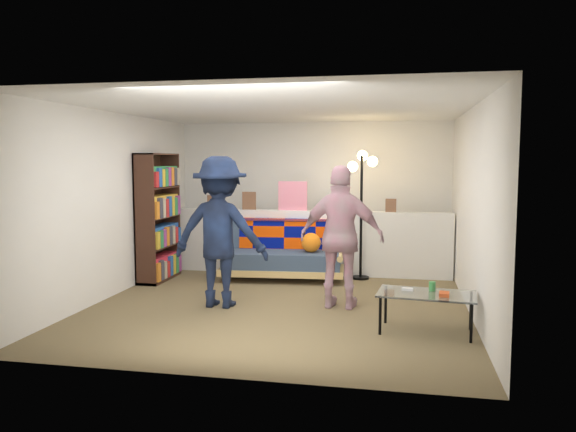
{
  "coord_description": "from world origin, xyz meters",
  "views": [
    {
      "loc": [
        1.42,
        -6.74,
        1.77
      ],
      "look_at": [
        0.0,
        0.4,
        1.05
      ],
      "focal_mm": 35.0,
      "sensor_mm": 36.0,
      "label": 1
    }
  ],
  "objects_px": {
    "floor_lamp": "(362,188)",
    "futon_sofa": "(284,254)",
    "coffee_table": "(427,296)",
    "bookshelf": "(158,221)",
    "person_left": "(220,232)",
    "person_right": "(342,237)"
  },
  "relations": [
    {
      "from": "coffee_table",
      "to": "bookshelf",
      "type": "bearing_deg",
      "value": 153.52
    },
    {
      "from": "bookshelf",
      "to": "coffee_table",
      "type": "height_order",
      "value": "bookshelf"
    },
    {
      "from": "bookshelf",
      "to": "person_left",
      "type": "bearing_deg",
      "value": -42.94
    },
    {
      "from": "futon_sofa",
      "to": "bookshelf",
      "type": "bearing_deg",
      "value": -166.28
    },
    {
      "from": "bookshelf",
      "to": "person_right",
      "type": "distance_m",
      "value": 3.04
    },
    {
      "from": "futon_sofa",
      "to": "person_right",
      "type": "height_order",
      "value": "person_right"
    },
    {
      "from": "coffee_table",
      "to": "person_left",
      "type": "distance_m",
      "value": 2.55
    },
    {
      "from": "coffee_table",
      "to": "floor_lamp",
      "type": "xyz_separation_m",
      "value": [
        -0.85,
        2.56,
        0.98
      ]
    },
    {
      "from": "bookshelf",
      "to": "floor_lamp",
      "type": "xyz_separation_m",
      "value": [
        2.95,
        0.66,
        0.49
      ]
    },
    {
      "from": "coffee_table",
      "to": "floor_lamp",
      "type": "height_order",
      "value": "floor_lamp"
    },
    {
      "from": "floor_lamp",
      "to": "bookshelf",
      "type": "bearing_deg",
      "value": -167.35
    },
    {
      "from": "futon_sofa",
      "to": "person_left",
      "type": "height_order",
      "value": "person_left"
    },
    {
      "from": "coffee_table",
      "to": "person_left",
      "type": "bearing_deg",
      "value": 165.88
    },
    {
      "from": "coffee_table",
      "to": "futon_sofa",
      "type": "bearing_deg",
      "value": 130.4
    },
    {
      "from": "coffee_table",
      "to": "person_right",
      "type": "xyz_separation_m",
      "value": [
        -0.97,
        0.81,
        0.48
      ]
    },
    {
      "from": "futon_sofa",
      "to": "bookshelf",
      "type": "xyz_separation_m",
      "value": [
        -1.81,
        -0.44,
        0.51
      ]
    },
    {
      "from": "person_left",
      "to": "bookshelf",
      "type": "bearing_deg",
      "value": -41.2
    },
    {
      "from": "floor_lamp",
      "to": "person_left",
      "type": "xyz_separation_m",
      "value": [
        -1.57,
        -1.95,
        -0.45
      ]
    },
    {
      "from": "person_left",
      "to": "person_right",
      "type": "xyz_separation_m",
      "value": [
        1.45,
        0.2,
        -0.05
      ]
    },
    {
      "from": "floor_lamp",
      "to": "futon_sofa",
      "type": "bearing_deg",
      "value": -169.06
    },
    {
      "from": "person_right",
      "to": "floor_lamp",
      "type": "bearing_deg",
      "value": -88.96
    },
    {
      "from": "futon_sofa",
      "to": "floor_lamp",
      "type": "relative_size",
      "value": 0.98
    }
  ]
}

